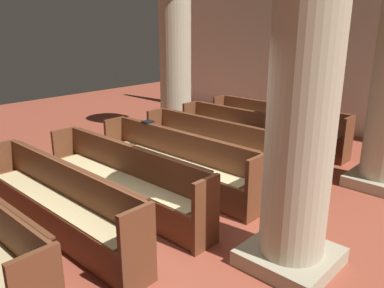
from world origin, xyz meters
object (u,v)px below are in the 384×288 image
(pillar_far_side, at_px, (175,53))
(pillar_aisle_rear, at_px, (303,96))
(pew_row_3, at_px, (175,160))
(pew_row_4, at_px, (124,177))
(pew_row_2, at_px, (216,146))
(hymn_book, at_px, (148,122))
(pew_row_5, at_px, (59,200))
(pew_row_1, at_px, (249,134))
(lectern, at_px, (320,122))
(pew_row_0, at_px, (276,125))

(pillar_far_side, relative_size, pillar_aisle_rear, 1.00)
(pew_row_3, distance_m, pillar_far_side, 3.69)
(pew_row_4, bearing_deg, pew_row_3, 90.00)
(pew_row_2, xyz_separation_m, hymn_book, (-0.87, -0.83, 0.45))
(pillar_far_side, bearing_deg, pew_row_5, -61.63)
(pew_row_4, relative_size, hymn_book, 17.56)
(pew_row_1, bearing_deg, pillar_aisle_rear, -47.43)
(pew_row_2, bearing_deg, pew_row_5, -90.00)
(pew_row_3, height_order, pillar_far_side, pillar_far_side)
(pew_row_4, height_order, pew_row_5, same)
(lectern, bearing_deg, hymn_book, -110.38)
(pillar_far_side, distance_m, lectern, 3.67)
(pew_row_0, xyz_separation_m, pew_row_2, (0.00, -2.05, 0.00))
(pew_row_2, bearing_deg, lectern, 79.49)
(pew_row_3, bearing_deg, lectern, 82.13)
(lectern, xyz_separation_m, hymn_book, (-1.42, -3.82, 0.48))
(pew_row_0, distance_m, pew_row_5, 5.12)
(pew_row_5, bearing_deg, pew_row_3, 90.00)
(pew_row_2, xyz_separation_m, pillar_far_side, (-2.41, 1.38, 1.43))
(pew_row_5, height_order, pillar_aisle_rear, pillar_aisle_rear)
(lectern, bearing_deg, pillar_aisle_rear, -67.69)
(pew_row_1, bearing_deg, pew_row_3, -90.00)
(pew_row_0, xyz_separation_m, pew_row_1, (0.00, -1.02, 0.00))
(pew_row_5, distance_m, lectern, 6.08)
(pew_row_2, height_order, pillar_far_side, pillar_far_side)
(pillar_far_side, xyz_separation_m, pillar_aisle_rear, (4.86, -3.03, 0.00))
(pew_row_2, bearing_deg, pillar_far_side, 150.07)
(pew_row_0, height_order, pew_row_1, same)
(pew_row_5, xyz_separation_m, hymn_book, (-0.87, 2.24, 0.45))
(pew_row_4, distance_m, pew_row_5, 1.02)
(pew_row_1, relative_size, pew_row_4, 1.00)
(pew_row_1, bearing_deg, lectern, 74.23)
(pew_row_4, bearing_deg, hymn_book, 125.50)
(pew_row_4, bearing_deg, pillar_aisle_rear, 9.19)
(pillar_far_side, height_order, lectern, pillar_far_side)
(pew_row_0, distance_m, pillar_far_side, 2.87)
(pew_row_0, xyz_separation_m, pew_row_4, (0.00, -4.09, 0.00))
(pew_row_2, height_order, pew_row_4, same)
(pew_row_1, xyz_separation_m, pew_row_2, (0.00, -1.02, 0.00))
(pew_row_2, distance_m, hymn_book, 1.28)
(pew_row_5, bearing_deg, pillar_aisle_rear, 30.05)
(pillar_aisle_rear, bearing_deg, pew_row_0, 123.59)
(pew_row_1, height_order, hymn_book, hymn_book)
(pew_row_5, bearing_deg, lectern, 84.78)
(pillar_far_side, bearing_deg, hymn_book, -55.23)
(pew_row_1, height_order, pillar_aisle_rear, pillar_aisle_rear)
(pew_row_1, relative_size, pew_row_2, 1.00)
(pew_row_0, bearing_deg, lectern, 59.44)
(pillar_far_side, xyz_separation_m, lectern, (2.96, 1.60, -1.46))
(pew_row_0, distance_m, pew_row_2, 2.05)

